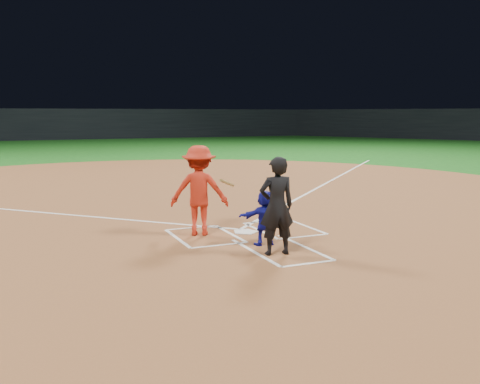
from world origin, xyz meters
name	(u,v)px	position (x,y,z in m)	size (l,w,h in m)	color
ground	(245,233)	(0.00, 0.00, 0.00)	(120.00, 120.00, 0.00)	#145316
home_plate_dirt	(172,195)	(0.00, 6.00, 0.01)	(28.00, 28.00, 0.01)	brown
stadium_wall_far	(59,124)	(0.00, 48.00, 1.60)	(80.00, 1.20, 3.20)	black
home_plate	(245,232)	(0.00, 0.00, 0.02)	(0.60, 0.60, 0.02)	white
catcher	(265,218)	(-0.11, -1.24, 0.58)	(1.04, 0.33, 1.13)	#121498
umpire	(277,206)	(-0.23, -1.99, 0.94)	(0.68, 0.45, 1.86)	black
chalk_markings	(178,198)	(0.00, 5.29, 0.01)	(28.35, 17.32, 0.01)	white
batter_at_plate	(199,190)	(-1.02, 0.18, 1.00)	(1.63, 1.17, 1.97)	red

